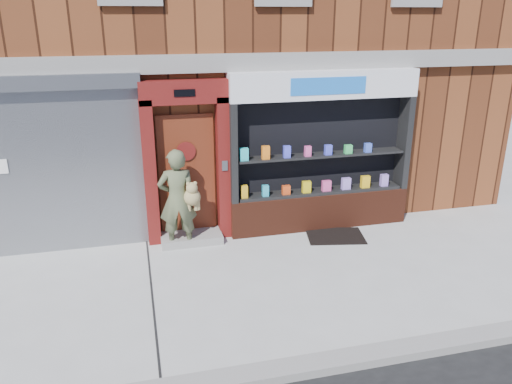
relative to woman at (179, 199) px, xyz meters
name	(u,v)px	position (x,y,z in m)	size (l,w,h in m)	color
ground	(253,282)	(0.96, -1.55, -0.90)	(80.00, 80.00, 0.00)	#9E9E99
curb	(298,369)	(0.96, -3.70, -0.84)	(60.00, 0.30, 0.12)	gray
building	(193,11)	(0.96, 4.45, 3.10)	(12.00, 8.16, 8.00)	#4A2210
shutter_bay	(50,156)	(-2.04, 0.38, 0.81)	(3.10, 0.30, 3.04)	gray
red_door_bay	(187,163)	(0.21, 0.31, 0.55)	(1.52, 0.58, 2.90)	#59110F
pharmacy_bay	(321,159)	(2.70, 0.27, 0.47)	(3.50, 0.41, 3.00)	#4F2012
woman	(179,199)	(0.00, 0.00, 0.00)	(0.74, 0.46, 1.80)	#535B3C
doormat	(335,236)	(2.85, -0.28, -0.89)	(1.04, 0.73, 0.03)	black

